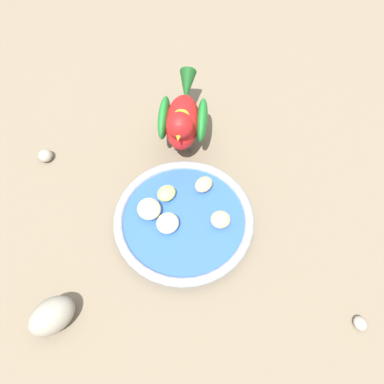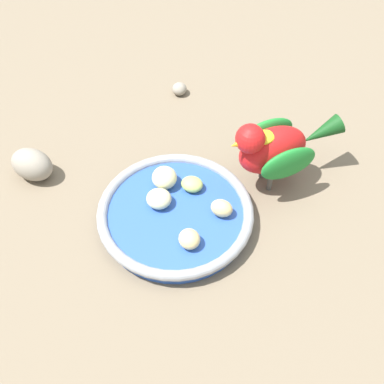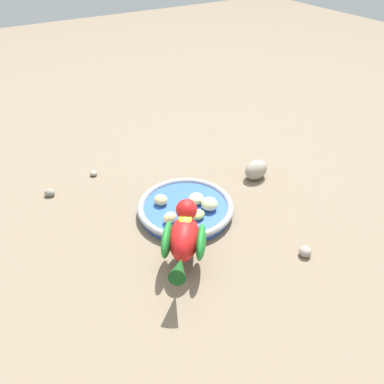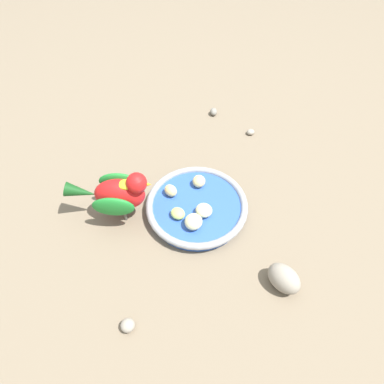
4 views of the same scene
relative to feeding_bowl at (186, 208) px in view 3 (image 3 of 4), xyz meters
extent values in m
plane|color=#756651|center=(0.02, 0.02, -0.02)|extent=(4.00, 4.00, 0.00)
cylinder|color=#2D56B7|center=(0.00, 0.00, 0.00)|extent=(0.20, 0.20, 0.02)
torus|color=#93969B|center=(0.00, 0.00, 0.01)|extent=(0.22, 0.22, 0.01)
ellipsoid|color=beige|center=(0.00, -0.03, 0.02)|extent=(0.04, 0.04, 0.02)
ellipsoid|color=#E5C67F|center=(-0.03, 0.06, 0.02)|extent=(0.03, 0.03, 0.02)
ellipsoid|color=#B2CC66|center=(-0.05, 0.00, 0.02)|extent=(0.03, 0.04, 0.02)
ellipsoid|color=#E5C67F|center=(0.04, 0.04, 0.02)|extent=(0.04, 0.04, 0.02)
ellipsoid|color=beige|center=(-0.04, -0.04, 0.02)|extent=(0.05, 0.05, 0.03)
cylinder|color=#59544C|center=(-0.12, 0.09, 0.00)|extent=(0.01, 0.01, 0.03)
cylinder|color=#59544C|center=(-0.14, 0.07, 0.00)|extent=(0.01, 0.01, 0.03)
ellipsoid|color=red|center=(-0.13, 0.08, 0.05)|extent=(0.11, 0.11, 0.07)
ellipsoid|color=#1E7F2D|center=(-0.12, 0.11, 0.05)|extent=(0.08, 0.06, 0.05)
ellipsoid|color=#1E7F2D|center=(-0.16, 0.06, 0.05)|extent=(0.08, 0.06, 0.05)
cone|color=#144719|center=(-0.19, 0.13, 0.06)|extent=(0.07, 0.06, 0.04)
sphere|color=red|center=(-0.10, 0.06, 0.09)|extent=(0.06, 0.06, 0.04)
cone|color=orange|center=(-0.09, 0.05, 0.09)|extent=(0.02, 0.02, 0.01)
ellipsoid|color=yellow|center=(-0.12, 0.07, 0.08)|extent=(0.04, 0.04, 0.01)
ellipsoid|color=gray|center=(0.03, -0.23, 0.01)|extent=(0.05, 0.07, 0.05)
ellipsoid|color=gray|center=(0.26, 0.12, -0.01)|extent=(0.02, 0.02, 0.01)
ellipsoid|color=gray|center=(-0.24, -0.13, 0.00)|extent=(0.03, 0.03, 0.02)
ellipsoid|color=gray|center=(0.23, 0.24, -0.01)|extent=(0.03, 0.03, 0.02)
camera|label=1|loc=(0.24, -0.14, 0.55)|focal=37.31mm
camera|label=2|loc=(0.40, 0.25, 0.62)|focal=52.52mm
camera|label=3|loc=(-0.59, 0.35, 0.54)|focal=36.54mm
camera|label=4|loc=(-0.25, -0.35, 0.58)|focal=31.58mm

